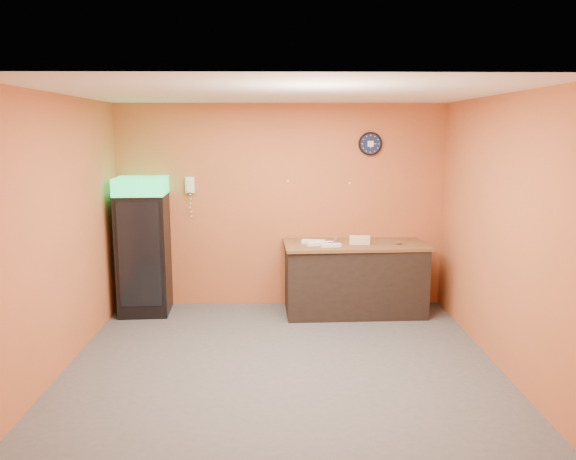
{
  "coord_description": "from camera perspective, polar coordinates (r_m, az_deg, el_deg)",
  "views": [
    {
      "loc": [
        -0.04,
        -5.71,
        2.43
      ],
      "look_at": [
        0.07,
        0.6,
        1.31
      ],
      "focal_mm": 35.0,
      "sensor_mm": 36.0,
      "label": 1
    }
  ],
  "objects": [
    {
      "name": "wrapped_sandwich_mid",
      "position": [
        7.26,
        4.38,
        -1.55
      ],
      "size": [
        0.28,
        0.14,
        0.04
      ],
      "primitive_type": "cube",
      "rotation": [
        0.0,
        0.0,
        0.16
      ],
      "color": "silver",
      "rests_on": "butcher_paper"
    },
    {
      "name": "wall_clock",
      "position": [
        7.78,
        8.36,
        8.66
      ],
      "size": [
        0.32,
        0.06,
        0.32
      ],
      "color": "black",
      "rests_on": "back_wall"
    },
    {
      "name": "left_wall",
      "position": [
        6.21,
        -21.88,
        -0.23
      ],
      "size": [
        0.02,
        4.0,
        2.8
      ],
      "primitive_type": "cube",
      "color": "#C76038",
      "rests_on": "floor"
    },
    {
      "name": "sub_roll_stack",
      "position": [
        7.44,
        7.28,
        -1.03
      ],
      "size": [
        0.27,
        0.11,
        0.11
      ],
      "rotation": [
        0.0,
        0.0,
        -0.06
      ],
      "color": "beige",
      "rests_on": "butcher_paper"
    },
    {
      "name": "right_wall",
      "position": [
        6.23,
        20.53,
        -0.1
      ],
      "size": [
        0.02,
        4.0,
        2.8
      ],
      "primitive_type": "cube",
      "color": "#C76038",
      "rests_on": "floor"
    },
    {
      "name": "kitchen_tool",
      "position": [
        7.53,
        4.84,
        -1.02
      ],
      "size": [
        0.07,
        0.07,
        0.07
      ],
      "primitive_type": "cylinder",
      "color": "silver",
      "rests_on": "butcher_paper"
    },
    {
      "name": "floor",
      "position": [
        6.2,
        -0.6,
        -13.01
      ],
      "size": [
        4.5,
        4.5,
        0.0
      ],
      "primitive_type": "plane",
      "color": "#47474C",
      "rests_on": "ground"
    },
    {
      "name": "wrapped_sandwich_left",
      "position": [
        7.35,
        2.97,
        -1.39
      ],
      "size": [
        0.29,
        0.19,
        0.04
      ],
      "primitive_type": "cube",
      "rotation": [
        0.0,
        0.0,
        0.34
      ],
      "color": "silver",
      "rests_on": "butcher_paper"
    },
    {
      "name": "wall_phone",
      "position": [
        7.78,
        -9.92,
        4.54
      ],
      "size": [
        0.12,
        0.1,
        0.22
      ],
      "color": "white",
      "rests_on": "back_wall"
    },
    {
      "name": "wrapped_sandwich_right",
      "position": [
        7.46,
        2.6,
        -1.18
      ],
      "size": [
        0.32,
        0.17,
        0.04
      ],
      "primitive_type": "cube",
      "rotation": [
        0.0,
        0.0,
        -0.16
      ],
      "color": "silver",
      "rests_on": "butcher_paper"
    },
    {
      "name": "ceiling",
      "position": [
        5.72,
        -0.65,
        13.76
      ],
      "size": [
        4.5,
        4.0,
        0.02
      ],
      "primitive_type": "cube",
      "color": "white",
      "rests_on": "back_wall"
    },
    {
      "name": "beverage_cooler",
      "position": [
        7.69,
        -14.54,
        -1.8
      ],
      "size": [
        0.68,
        0.69,
        1.83
      ],
      "rotation": [
        0.0,
        0.0,
        0.06
      ],
      "color": "black",
      "rests_on": "floor"
    },
    {
      "name": "butcher_paper",
      "position": [
        7.52,
        6.83,
        -1.49
      ],
      "size": [
        1.93,
        0.96,
        0.04
      ],
      "primitive_type": "cube",
      "rotation": [
        0.0,
        0.0,
        0.05
      ],
      "color": "brown",
      "rests_on": "prep_counter"
    },
    {
      "name": "prep_counter",
      "position": [
        7.63,
        6.75,
        -5.0
      ],
      "size": [
        1.86,
        0.88,
        0.92
      ],
      "primitive_type": "cube",
      "rotation": [
        0.0,
        0.0,
        0.04
      ],
      "color": "black",
      "rests_on": "floor"
    },
    {
      "name": "back_wall",
      "position": [
        7.78,
        -0.73,
        2.43
      ],
      "size": [
        4.5,
        0.02,
        2.8
      ],
      "primitive_type": "cube",
      "color": "#C76038",
      "rests_on": "floor"
    }
  ]
}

